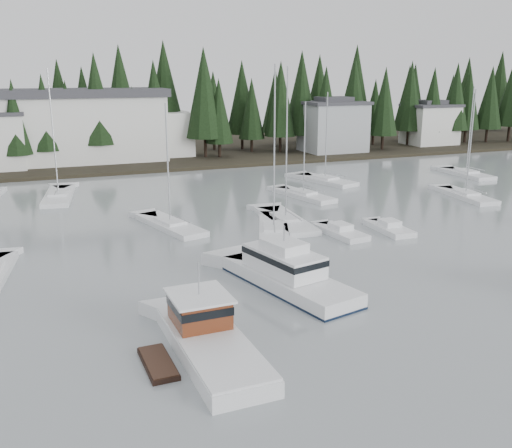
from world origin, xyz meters
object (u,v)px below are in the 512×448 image
Objects in this scene: house_east_a at (333,126)px; sailboat_5 at (466,175)px; cabin_cruiser_center at (287,276)px; runabout_1 at (340,233)px; house_east_b at (430,123)px; sailboat_0 at (274,232)px; sailboat_10 at (325,182)px; sailboat_9 at (465,197)px; runabout_4 at (389,230)px; sailboat_7 at (303,197)px; sailboat_6 at (170,227)px; sailboat_12 at (286,222)px; lobster_boat_brown at (207,341)px; harbor_inn at (97,126)px; sailboat_1 at (59,197)px.

house_east_a is 26.92m from sailboat_5.
cabin_cruiser_center reaches higher than runabout_1.
sailboat_0 reaches higher than house_east_b.
sailboat_5 is 1.05× the size of sailboat_10.
sailboat_9 is 18.43m from runabout_4.
sailboat_6 is at bearing 100.77° from sailboat_7.
house_east_a is 0.94× the size of sailboat_7.
sailboat_5 is 36.73m from runabout_1.
sailboat_9 is 1.05× the size of sailboat_10.
sailboat_12 is (-23.76, -2.76, 0.01)m from sailboat_9.
lobster_boat_brown is at bearing 130.38° from sailboat_9.
runabout_4 is at bearing -102.61° from runabout_1.
sailboat_0 reaches higher than sailboat_9.
sailboat_5 is (40.65, 29.29, -0.65)m from cabin_cruiser_center.
runabout_1 is (17.21, 16.47, -0.43)m from lobster_boat_brown.
sailboat_7 is 0.94× the size of sailboat_10.
sailboat_10 reaches higher than cabin_cruiser_center.
harbor_inn reaches higher than sailboat_7.
sailboat_0 is at bearing 109.49° from sailboat_9.
sailboat_10 is 23.76m from runabout_4.
sailboat_6 is at bearing -144.61° from sailboat_1.
sailboat_9 is (35.67, -41.40, -5.71)m from harbor_inn.
runabout_1 is (13.34, -7.88, 0.07)m from sailboat_6.
sailboat_1 is 32.82m from sailboat_10.
sailboat_1 is at bearing 35.93° from runabout_1.
sailboat_12 is at bearing 104.17° from sailboat_9.
sailboat_1 is at bearing -161.98° from house_east_b.
lobster_boat_brown is 10.21m from cabin_cruiser_center.
sailboat_10 is at bearing -120.96° from house_east_a.
sailboat_1 is at bearing 70.36° from sailboat_10.
harbor_inn and sailboat_10 have the same top height.
harbor_inn is at bearing -12.81° from sailboat_6.
sailboat_0 is 40.10m from sailboat_5.
cabin_cruiser_center is 13.63m from runabout_1.
sailboat_1 is at bearing 5.62° from lobster_boat_brown.
sailboat_10 is 2.17× the size of runabout_4.
sailboat_1 is (-4.94, 41.44, -0.49)m from lobster_boat_brown.
lobster_boat_brown is at bearing 128.10° from runabout_1.
sailboat_9 is (26.19, 5.54, -0.02)m from sailboat_0.
sailboat_6 is 15.50m from runabout_1.
sailboat_1 is 19.22m from sailboat_6.
house_east_a reaches higher than runabout_4.
cabin_cruiser_center is 0.97× the size of sailboat_10.
sailboat_7 is 1.87× the size of runabout_1.
sailboat_12 is 9.60m from runabout_4.
sailboat_5 is 2.08× the size of runabout_1.
sailboat_5 is 1.00× the size of sailboat_9.
house_east_a is at bearing -6.36° from harbor_inn.
sailboat_1 is at bearing 6.75° from cabin_cruiser_center.
sailboat_10 reaches higher than runabout_4.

